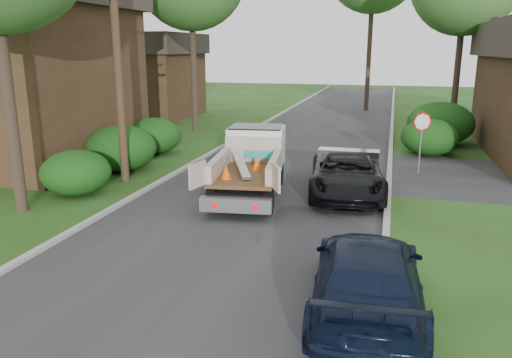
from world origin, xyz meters
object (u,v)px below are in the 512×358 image
object	(u,v)px
stop_sign	(422,130)
utility_pole	(116,39)
house_left_near	(6,62)
black_pickup	(347,174)
flatbed_truck	(253,158)
house_left_far	(143,74)
navy_suv	(367,277)

from	to	relation	value
stop_sign	utility_pole	bearing A→B (deg)	-159.38
house_left_near	black_pickup	xyz separation A→B (m)	(14.69, -1.57, -3.55)
utility_pole	flatbed_truck	distance (m)	6.36
house_left_near	house_left_far	distance (m)	15.12
utility_pole	house_left_near	bearing A→B (deg)	162.80
stop_sign	navy_suv	distance (m)	11.63
stop_sign	black_pickup	size ratio (longest dim) A/B	0.47
black_pickup	stop_sign	bearing A→B (deg)	48.55
utility_pole	navy_suv	xyz separation A→B (m)	(9.28, -7.48, -4.45)
stop_sign	black_pickup	world-z (taller)	stop_sign
house_left_near	flatbed_truck	bearing A→B (deg)	-9.02
flatbed_truck	black_pickup	size ratio (longest dim) A/B	1.11
utility_pole	stop_sign	bearing A→B (deg)	20.62
stop_sign	utility_pole	size ratio (longest dim) A/B	0.25
navy_suv	flatbed_truck	bearing A→B (deg)	-63.15
house_left_near	flatbed_truck	distance (m)	11.99
stop_sign	house_left_near	size ratio (longest dim) A/B	0.26
stop_sign	black_pickup	bearing A→B (deg)	-125.03
house_left_near	navy_suv	size ratio (longest dim) A/B	1.96
house_left_near	black_pickup	distance (m)	15.20
house_left_near	navy_suv	distance (m)	18.78
stop_sign	house_left_far	distance (m)	22.81
stop_sign	flatbed_truck	world-z (taller)	stop_sign
utility_pole	house_left_far	world-z (taller)	utility_pole
utility_pole	navy_suv	distance (m)	12.72
utility_pole	house_left_far	distance (m)	18.93
utility_pole	flatbed_truck	size ratio (longest dim) A/B	1.72
flatbed_truck	navy_suv	distance (m)	8.85
stop_sign	house_left_near	bearing A→B (deg)	-173.37
utility_pole	black_pickup	xyz separation A→B (m)	(8.17, 0.44, -4.45)
black_pickup	navy_suv	bearing A→B (deg)	-88.48
house_left_far	navy_suv	world-z (taller)	house_left_far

